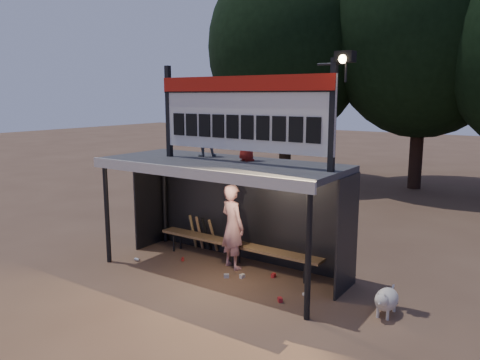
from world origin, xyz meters
TOP-DOWN VIEW (x-y plane):
  - ground at (0.00, 0.00)m, footprint 80.00×80.00m
  - player at (0.04, 0.36)m, footprint 0.76×0.63m
  - child_a at (-0.73, 0.42)m, footprint 0.64×0.62m
  - child_b at (0.39, 0.35)m, footprint 0.54×0.49m
  - dugout_shelter at (0.00, 0.24)m, footprint 5.10×2.08m
  - scoreboard_assembly at (0.56, -0.01)m, footprint 4.10×0.27m
  - bench at (0.00, 0.55)m, footprint 4.00×0.35m
  - tree_left at (-4.00, 10.00)m, footprint 6.46×6.46m
  - tree_mid at (1.00, 11.50)m, footprint 7.22×7.22m
  - dog at (3.42, -0.04)m, footprint 0.36×0.81m
  - bats at (-1.13, 0.82)m, footprint 0.67×0.35m
  - litter at (0.39, -0.15)m, footprint 4.05×1.03m

SIDE VIEW (x-z plane):
  - ground at x=0.00m, z-range 0.00..0.00m
  - litter at x=0.39m, z-range 0.00..0.08m
  - dog at x=3.42m, z-range 0.03..0.53m
  - bats at x=-1.13m, z-range 0.01..0.85m
  - bench at x=0.00m, z-range 0.19..0.67m
  - player at x=0.04m, z-range 0.00..1.80m
  - dugout_shelter at x=0.00m, z-range 0.69..3.01m
  - child_b at x=0.39m, z-range 2.32..3.24m
  - child_a at x=-0.73m, z-range 2.32..3.35m
  - scoreboard_assembly at x=0.56m, z-range 2.33..4.32m
  - tree_left at x=-4.00m, z-range 0.88..10.15m
  - tree_mid at x=1.00m, z-range 0.99..11.34m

